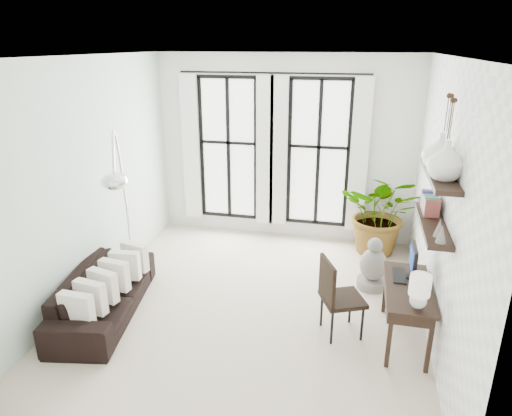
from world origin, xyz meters
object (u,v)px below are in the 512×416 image
(plant, at_px, (382,213))
(sofa, at_px, (104,293))
(buddha, at_px, (373,267))
(desk_chair, at_px, (336,293))
(arc_lamp, at_px, (119,171))
(desk, at_px, (409,291))

(plant, bearing_deg, sofa, -142.22)
(sofa, distance_m, buddha, 3.71)
(plant, xyz_separation_m, desk_chair, (-0.58, -2.50, -0.14))
(plant, xyz_separation_m, arc_lamp, (-3.41, -2.22, 1.10))
(desk_chair, xyz_separation_m, buddha, (0.46, 1.26, -0.24))
(sofa, relative_size, desk, 1.68)
(desk_chair, bearing_deg, arc_lamp, 150.59)
(arc_lamp, xyz_separation_m, buddha, (3.29, 0.98, -1.48))
(sofa, distance_m, plant, 4.47)
(desk_chair, xyz_separation_m, arc_lamp, (-2.83, 0.28, 1.24))
(desk_chair, bearing_deg, buddha, 46.15)
(buddha, bearing_deg, desk, -74.26)
(arc_lamp, bearing_deg, desk, -4.13)
(sofa, relative_size, buddha, 2.64)
(sofa, relative_size, desk_chair, 2.06)
(plant, distance_m, arc_lamp, 4.22)
(sofa, height_order, plant, plant)
(plant, bearing_deg, buddha, -95.43)
(sofa, height_order, buddha, buddha)
(sofa, relative_size, arc_lamp, 0.87)
(sofa, xyz_separation_m, arc_lamp, (0.10, 0.50, 1.51))
(plant, height_order, desk, plant)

